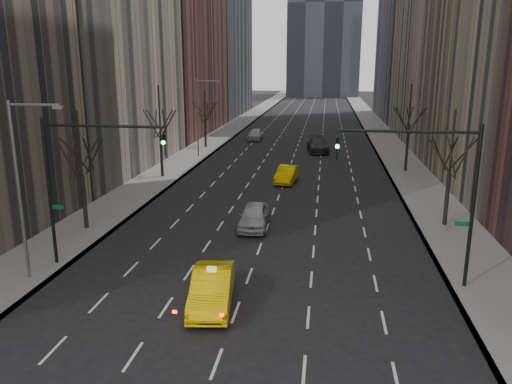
% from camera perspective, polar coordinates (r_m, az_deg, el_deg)
% --- Properties ---
extents(sidewalk_left, '(4.50, 320.00, 0.15)m').
position_cam_1_polar(sidewalk_left, '(84.23, -3.03, 7.08)').
color(sidewalk_left, slate).
rests_on(sidewalk_left, ground).
extents(sidewalk_right, '(4.50, 320.00, 0.15)m').
position_cam_1_polar(sidewalk_right, '(83.14, 13.90, 6.59)').
color(sidewalk_right, slate).
rests_on(sidewalk_right, ground).
extents(tree_lw_b, '(3.36, 3.50, 7.82)m').
position_cam_1_polar(tree_lw_b, '(34.61, -19.25, 1.79)').
color(tree_lw_b, black).
rests_on(tree_lw_b, ground).
extents(tree_lw_c, '(3.36, 3.50, 8.74)m').
position_cam_1_polar(tree_lw_c, '(49.09, -10.85, 6.24)').
color(tree_lw_c, black).
rests_on(tree_lw_c, ground).
extents(tree_lw_d, '(3.36, 3.50, 7.36)m').
position_cam_1_polar(tree_lw_d, '(66.31, -5.84, 8.07)').
color(tree_lw_d, black).
rests_on(tree_lw_d, ground).
extents(tree_rw_b, '(3.36, 3.50, 7.82)m').
position_cam_1_polar(tree_rw_b, '(35.71, 21.22, 1.98)').
color(tree_rw_b, black).
rests_on(tree_rw_b, ground).
extents(tree_rw_c, '(3.36, 3.50, 8.74)m').
position_cam_1_polar(tree_rw_c, '(53.09, 16.99, 6.47)').
color(tree_rw_c, black).
rests_on(tree_rw_c, ground).
extents(traffic_mast_left, '(6.69, 0.39, 8.00)m').
position_cam_1_polar(traffic_mast_left, '(27.73, -19.78, 2.51)').
color(traffic_mast_left, black).
rests_on(traffic_mast_left, ground).
extents(traffic_mast_right, '(6.69, 0.39, 8.00)m').
position_cam_1_polar(traffic_mast_right, '(25.16, 20.14, 1.33)').
color(traffic_mast_right, black).
rests_on(traffic_mast_right, ground).
extents(streetlight_near, '(2.83, 0.22, 9.00)m').
position_cam_1_polar(streetlight_near, '(26.90, -25.02, 1.93)').
color(streetlight_near, slate).
rests_on(streetlight_near, ground).
extents(streetlight_far, '(2.83, 0.22, 9.00)m').
position_cam_1_polar(streetlight_far, '(59.07, -6.41, 9.29)').
color(streetlight_far, slate).
rests_on(streetlight_far, ground).
extents(taxi_sedan, '(2.38, 5.27, 1.68)m').
position_cam_1_polar(taxi_sedan, '(23.36, -5.04, -10.90)').
color(taxi_sedan, yellow).
rests_on(taxi_sedan, ground).
extents(silver_sedan_ahead, '(2.08, 4.83, 1.62)m').
position_cam_1_polar(silver_sedan_ahead, '(33.86, -0.22, -2.75)').
color(silver_sedan_ahead, '#A9ABB2').
rests_on(silver_sedan_ahead, ground).
extents(far_taxi, '(2.16, 4.84, 1.55)m').
position_cam_1_polar(far_taxi, '(46.84, 3.57, 2.02)').
color(far_taxi, '#EBC304').
rests_on(far_taxi, ground).
extents(far_suv_grey, '(3.18, 6.33, 1.76)m').
position_cam_1_polar(far_suv_grey, '(63.81, 7.10, 5.36)').
color(far_suv_grey, '#2B2A2F').
rests_on(far_suv_grey, ground).
extents(far_car_white, '(2.01, 4.87, 1.65)m').
position_cam_1_polar(far_car_white, '(73.49, -0.05, 6.62)').
color(far_car_white, '#BABABA').
rests_on(far_car_white, ground).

